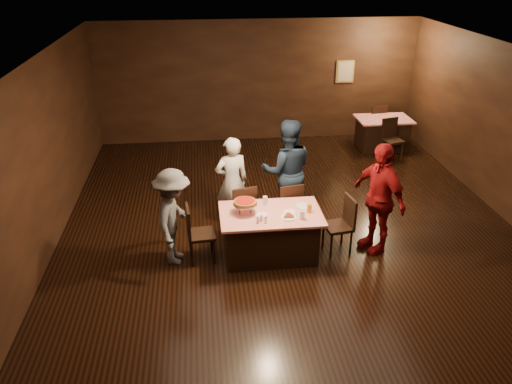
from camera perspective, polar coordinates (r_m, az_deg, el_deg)
room at (r=7.84m, az=4.70°, el=8.47°), size 10.00×10.04×3.02m
main_table at (r=8.01m, az=1.67°, el=-4.82°), size 1.60×1.00×0.77m
back_table at (r=12.79m, az=14.23°, el=6.52°), size 1.30×0.90×0.77m
chair_far_left at (r=8.58m, az=-1.68°, el=-1.90°), size 0.51×0.51×0.95m
chair_far_right at (r=8.67m, az=3.60°, el=-1.62°), size 0.49×0.49×0.95m
chair_end_left at (r=7.90m, az=-6.27°, el=-4.71°), size 0.46×0.46×0.95m
chair_end_right at (r=8.18m, az=9.35°, el=-3.77°), size 0.48×0.48×0.95m
chair_back_near at (r=12.15m, az=15.37°, el=5.80°), size 0.51×0.51×0.95m
chair_back_far at (r=13.29m, az=13.41°, el=7.76°), size 0.48×0.48×0.95m
diner_white_jacket at (r=8.75m, az=-2.78°, el=1.19°), size 0.67×0.52×1.64m
diner_navy_hoodie at (r=8.86m, az=3.56°, el=2.43°), size 0.96×0.76×1.90m
diner_grey_knit at (r=7.77m, az=-9.41°, el=-2.84°), size 0.75×1.10×1.57m
diner_red_shirt at (r=8.17m, az=13.82°, el=-0.65°), size 0.85×1.18×1.85m
pizza_stand at (r=7.74m, az=-1.26°, el=-1.21°), size 0.38×0.38×0.22m
plate_with_slice at (r=7.69m, az=3.74°, el=-2.77°), size 0.25×0.25×0.06m
plate_empty at (r=8.04m, az=5.44°, el=-1.62°), size 0.25×0.25×0.01m
glass_front_right at (r=7.64m, az=5.32°, el=-2.63°), size 0.08×0.08×0.14m
glass_amber at (r=7.84m, az=6.11°, el=-1.87°), size 0.08×0.08×0.14m
glass_back at (r=8.04m, az=1.06°, el=-0.97°), size 0.08×0.08×0.14m
condiments at (r=7.53m, az=0.66°, el=-3.17°), size 0.17×0.10×0.09m
napkin_center at (r=7.86m, az=3.87°, el=-2.26°), size 0.19×0.19×0.01m
napkin_left at (r=7.76m, az=0.66°, el=-2.62°), size 0.21×0.21×0.01m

